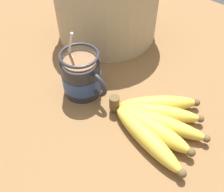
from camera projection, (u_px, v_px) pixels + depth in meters
The scene contains 3 objects.
table at pixel (86, 115), 52.40cm from camera, with size 124.30×124.30×3.38cm.
coffee_mug at pixel (82, 76), 51.88cm from camera, with size 13.67×8.23×14.03cm.
banana_bunch at pixel (155, 121), 47.06cm from camera, with size 19.51×17.79×4.03cm.
Camera 1 is at (26.97, -19.96, 42.50)cm, focal length 40.00 mm.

